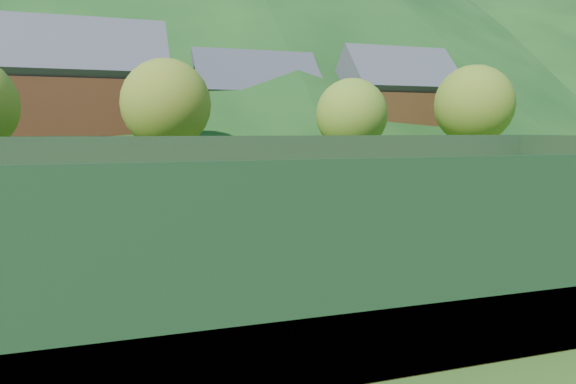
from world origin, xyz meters
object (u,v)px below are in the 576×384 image
object	(u,v)px
chalet_left	(85,103)
coach	(305,211)
tennis_net	(321,206)
ball_hopper	(98,230)
student_a	(367,187)
chalet_mid	(255,114)
student_d	(440,187)
student_c	(410,190)
student_b	(418,193)
chalet_right	(395,111)

from	to	relation	value
chalet_left	coach	bearing A→B (deg)	-75.83
tennis_net	ball_hopper	bearing A→B (deg)	-154.32
student_a	chalet_mid	xyz separation A→B (m)	(2.58, 30.94, 4.20)
student_d	chalet_mid	bearing A→B (deg)	-76.66
coach	student_d	size ratio (longest dim) A/B	1.12
coach	student_c	size ratio (longest dim) A/B	1.05
coach	student_b	size ratio (longest dim) A/B	1.16
student_a	student_d	distance (m)	3.47
student_a	chalet_right	bearing A→B (deg)	-99.97
student_a	chalet_mid	world-z (taller)	chalet_mid
student_d	chalet_left	distance (m)	32.71
ball_hopper	student_d	bearing A→B (deg)	22.73
student_a	chalet_left	size ratio (longest dim) A/B	0.11
student_a	chalet_mid	bearing A→B (deg)	-73.12
tennis_net	ball_hopper	size ratio (longest dim) A/B	12.07
coach	chalet_right	world-z (taller)	chalet_right
student_c	chalet_right	size ratio (longest dim) A/B	0.13
student_d	chalet_right	bearing A→B (deg)	-103.65
student_c	tennis_net	distance (m)	4.76
coach	chalet_right	size ratio (longest dim) A/B	0.14
coach	chalet_right	bearing A→B (deg)	45.12
coach	chalet_left	size ratio (longest dim) A/B	0.12
ball_hopper	coach	bearing A→B (deg)	7.75
coach	student_c	xyz separation A→B (m)	(6.27, 4.17, -0.04)
tennis_net	chalet_right	bearing A→B (deg)	56.31
chalet_mid	student_b	bearing A→B (deg)	-92.12
tennis_net	student_b	bearing A→B (deg)	11.83
coach	student_a	world-z (taller)	coach
coach	chalet_right	distance (m)	39.66
tennis_net	coach	bearing A→B (deg)	-120.14
student_c	chalet_left	size ratio (longest dim) A/B	0.11
student_a	student_b	size ratio (longest dim) A/B	1.09
student_d	chalet_mid	world-z (taller)	chalet_mid
tennis_net	chalet_right	distance (m)	36.37
student_b	chalet_left	size ratio (longest dim) A/B	0.10
student_c	ball_hopper	distance (m)	13.33
student_c	tennis_net	world-z (taller)	student_c
tennis_net	chalet_mid	world-z (taller)	chalet_mid
tennis_net	student_c	bearing A→B (deg)	15.42
tennis_net	student_a	bearing A→B (deg)	41.90
chalet_left	chalet_mid	xyz separation A→B (m)	(16.00, 4.00, -0.66)
student_d	tennis_net	world-z (taller)	student_d
coach	student_d	distance (m)	10.01
coach	student_b	bearing A→B (deg)	19.67
student_c	chalet_right	bearing A→B (deg)	-96.33
student_b	tennis_net	bearing A→B (deg)	14.63
chalet_left	student_a	bearing A→B (deg)	-63.52
tennis_net	ball_hopper	distance (m)	8.64
student_d	chalet_right	distance (m)	30.94
student_c	ball_hopper	world-z (taller)	student_c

